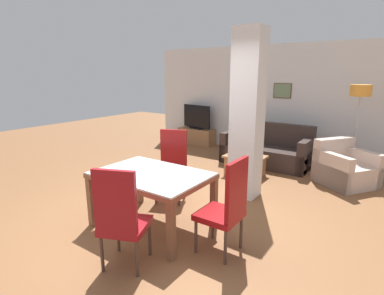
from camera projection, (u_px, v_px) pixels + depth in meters
name	position (u px, v px, depth m)	size (l,w,h in m)	color
ground_plane	(153.00, 225.00, 4.06)	(18.00, 18.00, 0.00)	brown
back_wall	(277.00, 101.00, 7.44)	(7.20, 0.09, 2.70)	silver
divider_pillar	(247.00, 116.00, 4.78)	(0.45, 0.39, 2.70)	silver
dining_table	(152.00, 184.00, 3.92)	(1.47, 1.01, 0.75)	brown
dining_chair_near_right	(121.00, 217.00, 3.03)	(0.60, 0.60, 1.13)	maroon
dining_chair_far_left	(172.00, 164.00, 4.83)	(0.60, 0.60, 1.13)	maroon
dining_chair_head_right	(227.00, 205.00, 3.30)	(0.46, 0.46, 1.13)	maroon
sofa	(266.00, 151.00, 6.76)	(1.90, 0.87, 0.91)	#322622
armchair	(344.00, 169.00, 5.54)	(1.18, 1.18, 0.82)	beige
coffee_table	(245.00, 165.00, 6.05)	(0.78, 0.57, 0.40)	#A16D43
bottle	(249.00, 152.00, 5.95)	(0.06, 0.06, 0.23)	#194C23
tv_stand	(197.00, 136.00, 8.72)	(1.08, 0.40, 0.46)	#9E6C44
tv_screen	(197.00, 117.00, 8.58)	(0.98, 0.27, 0.68)	black
floor_lamp	(360.00, 99.00, 5.81)	(0.39, 0.39, 1.80)	#B7B7BC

